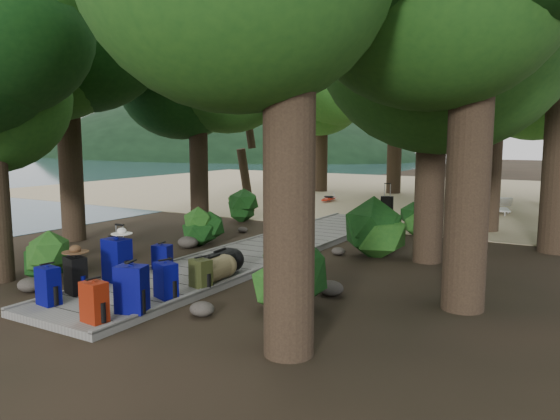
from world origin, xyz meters
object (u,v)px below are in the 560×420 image
Objects in this scene: suitcase_on_boardwalk at (121,264)px; lone_suitcase_on_sand at (387,206)px; backpack_right_c at (166,278)px; sun_lounger at (501,206)px; backpack_left_c at (117,258)px; backpack_left_d at (162,255)px; duffel_right_khaki at (214,269)px; backpack_right_b at (132,287)px; backpack_left_b at (75,273)px; backpack_right_a at (94,300)px; backpack_left_a at (48,284)px; duffel_right_black at (220,263)px; backpack_right_d at (201,272)px; kayak at (329,198)px.

suitcase_on_boardwalk is 0.86× the size of lone_suitcase_on_sand.
backpack_right_c reaches higher than sun_lounger.
backpack_left_c is 1.14m from backpack_left_d.
sun_lounger is at bearing 76.12° from backpack_left_c.
duffel_right_khaki is at bearing -102.38° from lone_suitcase_on_sand.
backpack_right_b is 2.02m from duffel_right_khaki.
backpack_left_c is 1.47m from backpack_right_c.
backpack_left_b is at bearing -132.10° from duffel_right_khaki.
backpack_left_a is at bearing 177.31° from backpack_right_a.
backpack_left_a is 1.00× the size of duffel_right_khaki.
suitcase_on_boardwalk reaches higher than duffel_right_khaki.
backpack_right_b is at bearing 21.99° from backpack_left_a.
duffel_right_black is at bearing 74.24° from backpack_left_b.
backpack_left_d is (-0.09, 2.63, -0.06)m from backpack_left_a.
backpack_right_d is at bearing 14.58° from suitcase_on_boardwalk.
backpack_right_c is 1.18× the size of backpack_right_d.
backpack_left_a reaches higher than kayak.
backpack_right_d is at bearing -102.30° from lone_suitcase_on_sand.
backpack_left_d is 2.01m from backpack_right_c.
backpack_left_c is 1.63× the size of backpack_left_d.
backpack_right_a is 15.92m from kayak.
backpack_left_c reaches higher than backpack_right_d.
backpack_left_a reaches higher than duffel_right_khaki.
duffel_right_black is (-0.19, 0.81, -0.04)m from backpack_right_d.
backpack_right_d reaches higher than duffel_right_khaki.
backpack_right_a is 0.81× the size of backpack_right_b.
backpack_right_b is 15.40m from kayak.
backpack_left_c reaches higher than backpack_left_b.
backpack_right_b is at bearing -35.41° from suitcase_on_boardwalk.
backpack_right_d is at bearing -75.64° from kayak.
backpack_left_b is 1.04× the size of lone_suitcase_on_sand.
backpack_left_b is 1.05m from suitcase_on_boardwalk.
backpack_right_c is (0.07, 1.38, 0.00)m from backpack_right_a.
backpack_right_d is 0.43m from duffel_right_khaki.
backpack_left_c is at bearing -140.11° from duffel_right_black.
duffel_right_black is at bearing 110.00° from duffel_right_khaki.
backpack_right_b reaches higher than lone_suitcase_on_sand.
lone_suitcase_on_sand is 4.05m from sun_lounger.
backpack_right_a is 0.59m from backpack_right_b.
backpack_right_d is 0.73× the size of duffel_right_black.
kayak is at bearing 88.41° from backpack_left_d.
backpack_right_b is 0.27× the size of kayak.
suitcase_on_boardwalk is at bearing 103.15° from backpack_left_a.
backpack_right_b is at bearing -77.57° from backpack_right_d.
backpack_left_c is (0.01, 0.89, 0.09)m from backpack_left_b.
backpack_left_d is at bearing 121.11° from backpack_right_a.
backpack_left_a reaches higher than suitcase_on_boardwalk.
backpack_right_c is at bearing 92.98° from backpack_right_a.
backpack_left_a is 2.77m from duffel_right_khaki.
backpack_right_b reaches higher than suitcase_on_boardwalk.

